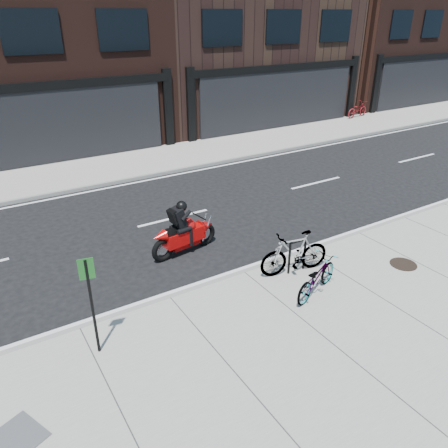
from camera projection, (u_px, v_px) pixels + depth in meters
ground at (205, 244)px, 12.24m from camera, size 120.00×120.00×0.00m
sidewalk_near at (332, 346)px, 8.38m from camera, size 60.00×6.00×0.13m
sidewalk_far at (113, 167)px, 18.14m from camera, size 60.00×3.50×0.13m
building_mideast at (230, 5)px, 25.34m from camera, size 12.00×10.00×12.50m
building_east at (373, 2)px, 30.90m from camera, size 10.00×10.00×13.00m
bike_rack at (297, 253)px, 10.50m from camera, size 0.51×0.08×0.86m
bicycle_front at (316, 277)px, 9.69m from camera, size 1.70×1.06×0.84m
bicycle_rear at (294, 253)px, 10.44m from camera, size 1.85×0.85×1.07m
motorcycle at (187, 231)px, 11.60m from camera, size 2.04×0.63×1.52m
bicycle_far at (357, 109)px, 26.27m from camera, size 1.84×0.88×0.93m
manhole_cover at (403, 264)px, 10.98m from camera, size 0.80×0.80×0.02m
utility_grate at (15, 439)px, 6.47m from camera, size 0.99×0.99×0.02m
sign_post at (91, 298)px, 7.66m from camera, size 0.27×0.07×2.00m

